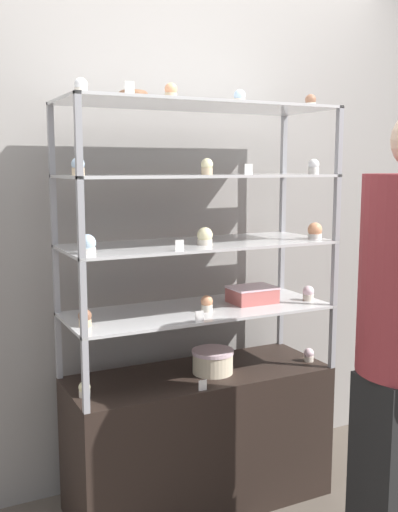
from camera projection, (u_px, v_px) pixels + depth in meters
The scene contains 30 objects.
ground_plane at pixel (199, 501), 2.76m from camera, with size 20.00×20.00×0.00m, color brown.
back_wall at pixel (165, 214), 2.90m from camera, with size 8.00×0.05×2.60m.
display_base at pixel (199, 438), 2.72m from camera, with size 1.17×0.44×0.62m.
display_riser_lower at pixel (199, 313), 2.63m from camera, with size 1.17×0.44×0.29m.
display_riser_middle at pixel (199, 247), 2.59m from camera, with size 1.17×0.44×0.29m.
display_riser_upper at pixel (199, 179), 2.55m from camera, with size 1.17×0.44×0.29m.
display_riser_top at pixel (199, 109), 2.50m from camera, with size 1.17×0.44×0.29m.
layer_cake_centerpiece at pixel (213, 361), 2.66m from camera, with size 0.19×0.19×0.11m.
sheet_cake_frosted at pixel (253, 295), 2.74m from camera, with size 0.21×0.15×0.07m.
cupcake_0 at pixel (84, 389), 2.39m from camera, with size 0.05×0.05×0.06m.
cupcake_1 at pixel (309, 355), 2.82m from camera, with size 0.05×0.05×0.06m.
price_tag_0 at pixel (203, 385), 2.45m from camera, with size 0.04×0.00×0.04m.
cupcake_2 at pixel (85, 318), 2.33m from camera, with size 0.05×0.05×0.07m.
cupcake_3 at pixel (207, 304), 2.58m from camera, with size 0.05×0.05×0.07m.
cupcake_4 at pixel (308, 293), 2.79m from camera, with size 0.05×0.05×0.07m.
price_tag_1 at pixel (199, 316), 2.40m from camera, with size 0.04×0.00×0.04m.
cupcake_5 at pixel (87, 245), 2.25m from camera, with size 0.07×0.07×0.07m.
cupcake_6 at pixel (205, 237), 2.51m from camera, with size 0.07×0.07×0.07m.
cupcake_7 at pixel (315, 231), 2.72m from camera, with size 0.07×0.07×0.07m.
price_tag_2 at pixel (180, 245), 2.32m from camera, with size 0.04×0.00×0.04m.
cupcake_8 at pixel (78, 167), 2.23m from camera, with size 0.05×0.05×0.07m.
cupcake_9 at pixel (207, 167), 2.47m from camera, with size 0.05×0.05×0.07m.
cupcake_10 at pixel (314, 167), 2.67m from camera, with size 0.05×0.05×0.07m.
price_tag_3 at pixel (249, 169), 2.42m from camera, with size 0.04×0.00×0.04m.
cupcake_11 at pixel (81, 87), 2.19m from camera, with size 0.05×0.05×0.06m.
cupcake_12 at pixel (171, 91), 2.33m from camera, with size 0.05×0.05×0.06m.
cupcake_13 at pixel (240, 97), 2.53m from camera, with size 0.05×0.05×0.06m.
cupcake_14 at pixel (311, 102), 2.69m from camera, with size 0.05×0.05×0.06m.
price_tag_4 at pixel (130, 87), 2.15m from camera, with size 0.04×0.00×0.04m.
donut_glazed at pixel (133, 96), 2.38m from camera, with size 0.12×0.12×0.04m.
Camera 1 is at (-1.14, -2.30, 1.53)m, focal length 42.00 mm.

